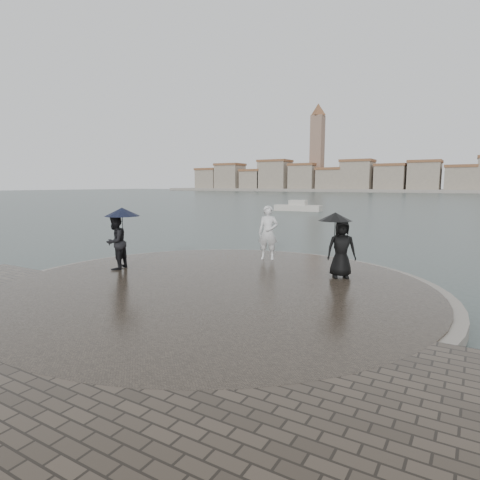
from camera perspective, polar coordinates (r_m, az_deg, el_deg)
The scene contains 8 objects.
ground at distance 9.00m, azimuth -16.25°, elevation -12.89°, with size 400.00×400.00×0.00m, color #2B3835.
kerb_ring at distance 11.49m, azimuth -3.34°, elevation -7.16°, with size 12.50×12.50×0.32m, color gray.
quay_tip at distance 11.48m, azimuth -3.34°, elevation -7.06°, with size 11.90×11.90×0.36m, color #2D261E.
statue at distance 14.93m, azimuth 4.02°, elevation 1.06°, with size 0.73×0.48×2.01m, color silver.
visitor_left at distance 13.71m, azimuth -17.08°, elevation 0.75°, with size 1.27×1.19×2.04m.
visitor_right at distance 12.37m, azimuth 14.01°, elevation -0.11°, with size 1.27×1.05×1.95m.
far_skyline at distance 166.87m, azimuth 26.72°, elevation 7.95°, with size 260.00×20.00×37.00m.
boats at distance 48.21m, azimuth 29.69°, elevation 3.61°, with size 33.93×19.37×1.50m.
Camera 1 is at (6.23, -5.67, 3.15)m, focal length 30.00 mm.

